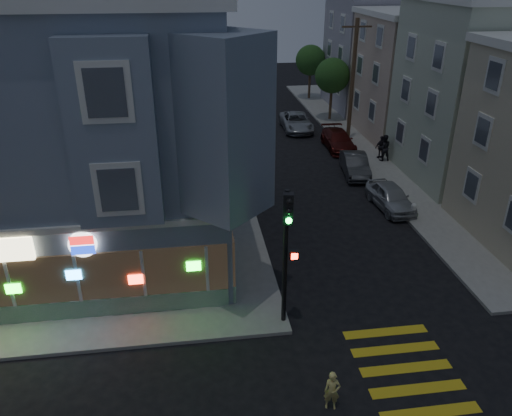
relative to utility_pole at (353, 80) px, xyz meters
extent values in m
plane|color=black|center=(-12.00, -24.00, -4.80)|extent=(120.00, 120.00, 0.00)
cube|color=gray|center=(-25.50, -1.00, -4.72)|extent=(33.00, 42.00, 0.15)
cube|color=gray|center=(11.00, -1.00, -4.72)|extent=(24.00, 42.00, 0.15)
cube|color=slate|center=(-18.00, -13.00, 0.85)|extent=(14.00, 14.00, 11.00)
cube|color=silver|center=(-18.00, -13.00, -0.80)|extent=(14.30, 14.30, 0.25)
cube|color=#196B33|center=(-18.00, -20.05, -4.25)|extent=(13.60, 0.12, 0.80)
cube|color=#382B1E|center=(-18.00, -20.05, -2.85)|extent=(13.60, 0.10, 2.00)
cylinder|color=white|center=(-16.40, -20.13, -1.40)|extent=(1.00, 0.12, 1.00)
cube|color=#B3C0A7|center=(7.50, -8.00, 0.60)|extent=(12.00, 8.60, 10.50)
cube|color=beige|center=(7.50, 1.00, -0.15)|extent=(12.00, 8.60, 9.00)
cube|color=gray|center=(7.50, 10.00, 0.60)|extent=(12.00, 8.60, 10.50)
cylinder|color=#4C3826|center=(0.00, 0.00, -0.15)|extent=(0.30, 0.30, 9.00)
cube|color=#4C3826|center=(0.00, 0.00, 3.75)|extent=(2.20, 0.12, 0.12)
cylinder|color=#4C3826|center=(0.20, 6.00, -3.05)|extent=(0.24, 0.24, 3.20)
sphere|color=#1E4217|center=(0.20, 6.00, -0.85)|extent=(3.00, 3.00, 3.00)
cylinder|color=#4C3826|center=(0.20, 14.00, -3.05)|extent=(0.24, 0.24, 3.20)
sphere|color=#1E4217|center=(0.20, 14.00, -0.85)|extent=(3.00, 3.00, 3.00)
imported|color=#E2D473|center=(-8.50, -25.52, -4.12)|extent=(0.55, 0.43, 1.36)
imported|color=black|center=(1.00, -4.93, -3.72)|extent=(0.91, 0.72, 1.86)
imported|color=black|center=(1.00, -4.45, -3.84)|extent=(1.00, 0.55, 1.62)
imported|color=#AFB3B7|center=(-1.30, -12.09, -4.10)|extent=(1.91, 4.20, 1.40)
imported|color=#3C3E41|center=(-1.69, -6.89, -4.11)|extent=(2.02, 4.35, 1.38)
imported|color=#501512|center=(-1.30, -1.69, -4.11)|extent=(2.03, 4.75, 1.36)
imported|color=#A2A6AC|center=(-3.40, 3.51, -4.10)|extent=(2.43, 5.07, 1.39)
cylinder|color=black|center=(-9.20, -21.27, -1.92)|extent=(0.17, 0.17, 5.45)
cube|color=black|center=(-9.20, -21.51, 0.20)|extent=(0.40, 0.36, 1.14)
sphere|color=black|center=(-9.20, -21.69, 0.56)|extent=(0.22, 0.22, 0.22)
sphere|color=black|center=(-9.20, -21.69, 0.20)|extent=(0.22, 0.22, 0.22)
sphere|color=#19F23F|center=(-9.20, -21.69, -0.16)|extent=(0.22, 0.22, 0.22)
cube|color=black|center=(-8.93, -21.47, -1.65)|extent=(0.38, 0.27, 0.35)
cube|color=#FF2614|center=(-8.93, -21.59, -1.65)|extent=(0.24, 0.02, 0.24)
cylinder|color=silver|center=(-0.70, -13.79, -4.30)|extent=(0.27, 0.27, 0.68)
sphere|color=silver|center=(-0.70, -13.79, -3.91)|extent=(0.30, 0.30, 0.30)
cylinder|color=silver|center=(-0.70, -13.79, -4.25)|extent=(0.51, 0.14, 0.14)
camera|label=1|loc=(-12.37, -36.39, 7.57)|focal=35.00mm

